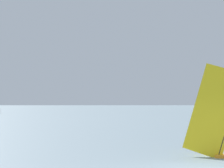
{
  "coord_description": "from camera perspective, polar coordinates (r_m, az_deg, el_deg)",
  "views": [
    {
      "loc": [
        -5.96,
        -14.24,
        2.08
      ],
      "look_at": [
        -2.03,
        6.12,
        2.97
      ],
      "focal_mm": 76.15,
      "sensor_mm": 36.0,
      "label": 1
    }
  ],
  "objects": []
}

